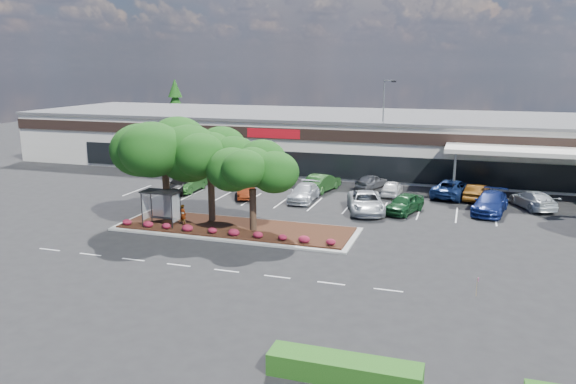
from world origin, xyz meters
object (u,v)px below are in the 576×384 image
(light_pole, at_px, (383,137))
(car_0, at_px, (182,184))
(survey_stake, at_px, (477,284))
(car_1, at_px, (190,184))

(light_pole, distance_m, car_0, 21.26)
(light_pole, bearing_deg, survey_stake, -72.00)
(light_pole, xyz_separation_m, car_1, (-16.95, -10.76, -3.96))
(survey_stake, distance_m, car_1, 31.98)
(light_pole, height_order, car_1, light_pole)
(car_0, xyz_separation_m, car_1, (0.57, 0.65, -0.09))
(light_pole, relative_size, survey_stake, 10.21)
(survey_stake, height_order, car_0, car_0)
(car_1, bearing_deg, car_0, -132.37)
(light_pole, height_order, survey_stake, light_pole)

